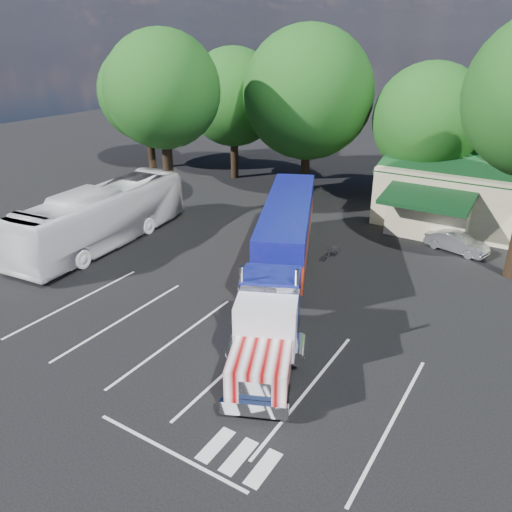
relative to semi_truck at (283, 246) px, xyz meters
The scene contains 11 objects.
ground 2.86m from the semi_truck, 145.40° to the right, with size 120.00×120.00×0.00m, color black.
tree_row_a 28.53m from the semi_truck, 146.50° to the left, with size 9.00×9.00×11.68m.
tree_row_b 22.69m from the semi_truck, 130.65° to the left, with size 8.40×8.40×11.35m.
tree_row_c 17.50m from the semi_truck, 112.93° to the left, with size 10.00×10.00×13.05m.
tree_row_d 17.26m from the semi_truck, 81.17° to the left, with size 8.00×8.00×10.60m.
tree_near_left 14.51m from the semi_truck, 157.23° to the left, with size 7.60×7.60×12.65m.
semi_truck is the anchor object (origin of this frame).
woman 1.77m from the semi_truck, 80.54° to the right, with size 0.58×0.38×1.60m, color black.
bicycle 5.01m from the semi_truck, 80.45° to the left, with size 0.60×1.71×0.90m, color black.
tour_bus 12.33m from the semi_truck, behind, with size 3.07×13.10×3.65m, color white.
silver_sedan 11.80m from the semi_truck, 54.48° to the left, with size 1.29×3.70×1.22m, color #B5B9BE.
Camera 1 is at (12.67, -19.69, 12.09)m, focal length 35.00 mm.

